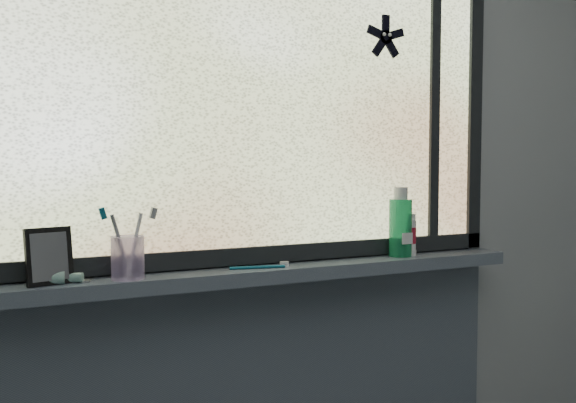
{
  "coord_description": "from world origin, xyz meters",
  "views": [
    {
      "loc": [
        -0.79,
        -0.45,
        1.32
      ],
      "look_at": [
        -0.05,
        1.05,
        1.22
      ],
      "focal_mm": 40.0,
      "sensor_mm": 36.0,
      "label": 1
    }
  ],
  "objects_px": {
    "mouthwash_bottle": "(400,222)",
    "cream_tube": "(410,233)",
    "toothbrush_cup": "(128,258)",
    "vanity_mirror": "(49,256)"
  },
  "relations": [
    {
      "from": "mouthwash_bottle",
      "to": "cream_tube",
      "type": "relative_size",
      "value": 1.9
    },
    {
      "from": "toothbrush_cup",
      "to": "mouthwash_bottle",
      "type": "height_order",
      "value": "mouthwash_bottle"
    },
    {
      "from": "mouthwash_bottle",
      "to": "cream_tube",
      "type": "bearing_deg",
      "value": -2.93
    },
    {
      "from": "vanity_mirror",
      "to": "cream_tube",
      "type": "bearing_deg",
      "value": -13.54
    },
    {
      "from": "vanity_mirror",
      "to": "mouthwash_bottle",
      "type": "distance_m",
      "value": 1.07
    },
    {
      "from": "toothbrush_cup",
      "to": "cream_tube",
      "type": "distance_m",
      "value": 0.91
    },
    {
      "from": "toothbrush_cup",
      "to": "cream_tube",
      "type": "xyz_separation_m",
      "value": [
        0.91,
        0.02,
        0.02
      ]
    },
    {
      "from": "cream_tube",
      "to": "toothbrush_cup",
      "type": "bearing_deg",
      "value": -178.71
    },
    {
      "from": "mouthwash_bottle",
      "to": "cream_tube",
      "type": "xyz_separation_m",
      "value": [
        0.04,
        -0.0,
        -0.04
      ]
    },
    {
      "from": "toothbrush_cup",
      "to": "vanity_mirror",
      "type": "bearing_deg",
      "value": 177.48
    }
  ]
}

